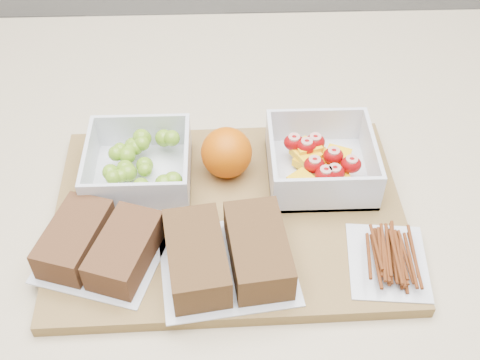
{
  "coord_description": "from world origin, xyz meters",
  "views": [
    {
      "loc": [
        -0.01,
        -0.51,
        1.46
      ],
      "look_at": [
        0.0,
        0.01,
        0.93
      ],
      "focal_mm": 45.0,
      "sensor_mm": 36.0,
      "label": 1
    }
  ],
  "objects_px": {
    "cutting_board": "(229,215)",
    "orange": "(227,153)",
    "sandwich_bag_left": "(100,245)",
    "pretzel_bag": "(389,256)",
    "sandwich_bag_center": "(227,254)",
    "fruit_container": "(320,162)",
    "grape_container": "(140,165)"
  },
  "relations": [
    {
      "from": "cutting_board",
      "to": "orange",
      "type": "distance_m",
      "value": 0.08
    },
    {
      "from": "fruit_container",
      "to": "grape_container",
      "type": "bearing_deg",
      "value": 179.59
    },
    {
      "from": "sandwich_bag_left",
      "to": "pretzel_bag",
      "type": "bearing_deg",
      "value": -3.64
    },
    {
      "from": "sandwich_bag_left",
      "to": "fruit_container",
      "type": "bearing_deg",
      "value": 24.89
    },
    {
      "from": "cutting_board",
      "to": "sandwich_bag_left",
      "type": "xyz_separation_m",
      "value": [
        -0.14,
        -0.06,
        0.03
      ]
    },
    {
      "from": "fruit_container",
      "to": "orange",
      "type": "xyz_separation_m",
      "value": [
        -0.12,
        0.01,
        0.01
      ]
    },
    {
      "from": "orange",
      "to": "sandwich_bag_center",
      "type": "bearing_deg",
      "value": -90.76
    },
    {
      "from": "fruit_container",
      "to": "sandwich_bag_left",
      "type": "bearing_deg",
      "value": -155.11
    },
    {
      "from": "orange",
      "to": "sandwich_bag_left",
      "type": "xyz_separation_m",
      "value": [
        -0.14,
        -0.13,
        -0.01
      ]
    },
    {
      "from": "orange",
      "to": "sandwich_bag_left",
      "type": "distance_m",
      "value": 0.19
    },
    {
      "from": "sandwich_bag_left",
      "to": "cutting_board",
      "type": "bearing_deg",
      "value": 23.7
    },
    {
      "from": "cutting_board",
      "to": "sandwich_bag_left",
      "type": "bearing_deg",
      "value": -157.5
    },
    {
      "from": "pretzel_bag",
      "to": "sandwich_bag_left",
      "type": "bearing_deg",
      "value": 176.36
    },
    {
      "from": "fruit_container",
      "to": "sandwich_bag_center",
      "type": "bearing_deg",
      "value": -130.38
    },
    {
      "from": "orange",
      "to": "cutting_board",
      "type": "bearing_deg",
      "value": -88.69
    },
    {
      "from": "orange",
      "to": "sandwich_bag_center",
      "type": "height_order",
      "value": "orange"
    },
    {
      "from": "sandwich_bag_left",
      "to": "sandwich_bag_center",
      "type": "relative_size",
      "value": 0.98
    },
    {
      "from": "grape_container",
      "to": "sandwich_bag_center",
      "type": "distance_m",
      "value": 0.18
    },
    {
      "from": "grape_container",
      "to": "orange",
      "type": "xyz_separation_m",
      "value": [
        0.11,
        0.01,
        0.01
      ]
    },
    {
      "from": "fruit_container",
      "to": "sandwich_bag_left",
      "type": "relative_size",
      "value": 0.82
    },
    {
      "from": "cutting_board",
      "to": "orange",
      "type": "relative_size",
      "value": 6.52
    },
    {
      "from": "cutting_board",
      "to": "grape_container",
      "type": "distance_m",
      "value": 0.13
    },
    {
      "from": "sandwich_bag_left",
      "to": "sandwich_bag_center",
      "type": "bearing_deg",
      "value": -7.92
    },
    {
      "from": "fruit_container",
      "to": "sandwich_bag_left",
      "type": "xyz_separation_m",
      "value": [
        -0.26,
        -0.12,
        -0.0
      ]
    },
    {
      "from": "sandwich_bag_center",
      "to": "pretzel_bag",
      "type": "distance_m",
      "value": 0.18
    },
    {
      "from": "fruit_container",
      "to": "sandwich_bag_center",
      "type": "height_order",
      "value": "fruit_container"
    },
    {
      "from": "orange",
      "to": "sandwich_bag_left",
      "type": "relative_size",
      "value": 0.41
    },
    {
      "from": "grape_container",
      "to": "cutting_board",
      "type": "bearing_deg",
      "value": -28.12
    },
    {
      "from": "grape_container",
      "to": "orange",
      "type": "distance_m",
      "value": 0.11
    },
    {
      "from": "orange",
      "to": "sandwich_bag_left",
      "type": "height_order",
      "value": "orange"
    },
    {
      "from": "cutting_board",
      "to": "fruit_container",
      "type": "xyz_separation_m",
      "value": [
        0.12,
        0.06,
        0.03
      ]
    },
    {
      "from": "fruit_container",
      "to": "sandwich_bag_center",
      "type": "xyz_separation_m",
      "value": [
        -0.12,
        -0.14,
        0.0
      ]
    }
  ]
}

